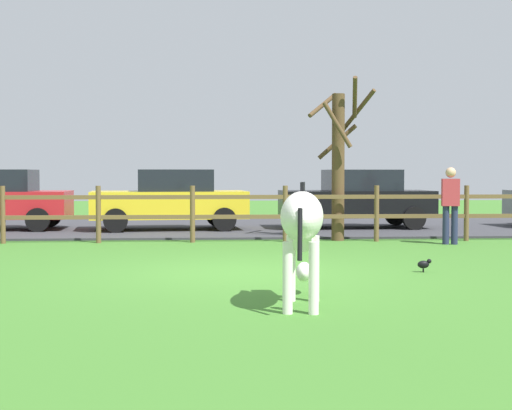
# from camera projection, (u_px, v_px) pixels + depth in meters

# --- Properties ---
(ground_plane) EXTENTS (60.00, 60.00, 0.00)m
(ground_plane) POSITION_uv_depth(u_px,v_px,m) (238.00, 272.00, 11.39)
(ground_plane) COLOR #3D7528
(parking_asphalt) EXTENTS (28.00, 7.40, 0.05)m
(parking_asphalt) POSITION_uv_depth(u_px,v_px,m) (226.00, 227.00, 20.66)
(parking_asphalt) COLOR #38383D
(parking_asphalt) RESTS_ON ground_plane
(paddock_fence) EXTENTS (20.49, 0.11, 1.24)m
(paddock_fence) POSITION_uv_depth(u_px,v_px,m) (193.00, 210.00, 16.29)
(paddock_fence) COLOR brown
(paddock_fence) RESTS_ON ground_plane
(bare_tree) EXTENTS (1.54, 1.31, 3.64)m
(bare_tree) POSITION_uv_depth(u_px,v_px,m) (339.00, 158.00, 16.75)
(bare_tree) COLOR #513A23
(bare_tree) RESTS_ON ground_plane
(zebra) EXTENTS (0.66, 1.93, 1.41)m
(zebra) POSITION_uv_depth(u_px,v_px,m) (302.00, 225.00, 8.46)
(zebra) COLOR white
(zebra) RESTS_ON ground_plane
(crow_on_grass) EXTENTS (0.21, 0.10, 0.20)m
(crow_on_grass) POSITION_uv_depth(u_px,v_px,m) (424.00, 264.00, 11.39)
(crow_on_grass) COLOR black
(crow_on_grass) RESTS_ON ground_plane
(parked_car_black) EXTENTS (4.05, 1.99, 1.56)m
(parked_car_black) POSITION_uv_depth(u_px,v_px,m) (357.00, 198.00, 20.02)
(parked_car_black) COLOR black
(parked_car_black) RESTS_ON parking_asphalt
(parked_car_yellow) EXTENTS (4.15, 2.19, 1.56)m
(parked_car_yellow) POSITION_uv_depth(u_px,v_px,m) (170.00, 199.00, 19.42)
(parked_car_yellow) COLOR yellow
(parked_car_yellow) RESTS_ON parking_asphalt
(visitor_left_of_tree) EXTENTS (0.39, 0.28, 1.64)m
(visitor_left_of_tree) POSITION_uv_depth(u_px,v_px,m) (450.00, 202.00, 15.84)
(visitor_left_of_tree) COLOR #232847
(visitor_left_of_tree) RESTS_ON ground_plane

